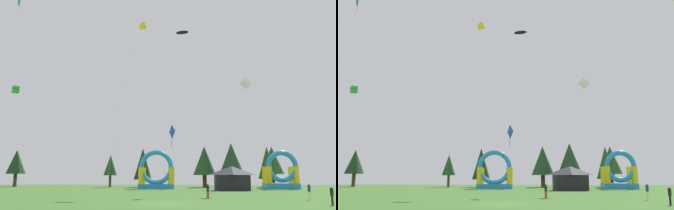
# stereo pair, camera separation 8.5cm
# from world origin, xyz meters

# --- Properties ---
(ground_plane) EXTENTS (120.00, 120.00, 0.00)m
(ground_plane) POSITION_xyz_m (0.00, 0.00, 0.00)
(ground_plane) COLOR #3D6B28
(kite_white_diamond) EXTENTS (5.53, 5.12, 16.83)m
(kite_white_diamond) POSITION_xyz_m (11.23, 21.39, 16.11)
(kite_white_diamond) COLOR white
(kite_white_diamond) RESTS_ON ground_plane
(kite_black_parafoil) EXTENTS (6.24, 1.52, 25.54)m
(kite_black_parafoil) POSITION_xyz_m (1.63, 22.85, 25.13)
(kite_black_parafoil) COLOR black
(kite_black_parafoil) RESTS_ON ground_plane
(kite_blue_diamond) EXTENTS (1.21, 3.18, 8.31)m
(kite_blue_diamond) POSITION_xyz_m (0.16, 11.79, 7.67)
(kite_blue_diamond) COLOR blue
(kite_blue_diamond) RESTS_ON ground_plane
(kite_teal_diamond) EXTENTS (1.21, 5.77, 26.92)m
(kite_teal_diamond) POSITION_xyz_m (-21.08, 13.45, 26.12)
(kite_teal_diamond) COLOR #0C7F7A
(kite_teal_diamond) RESTS_ON ground_plane
(kite_green_box) EXTENTS (4.44, 4.78, 14.74)m
(kite_green_box) POSITION_xyz_m (-21.79, 15.69, 14.25)
(kite_green_box) COLOR green
(kite_green_box) RESTS_ON ground_plane
(kite_yellow_delta) EXTENTS (4.81, 3.86, 27.09)m
(kite_yellow_delta) POSITION_xyz_m (-4.53, 23.18, 26.37)
(kite_yellow_delta) COLOR yellow
(kite_yellow_delta) RESTS_ON ground_plane
(person_midfield) EXTENTS (0.39, 0.39, 1.72)m
(person_midfield) POSITION_xyz_m (14.53, 5.64, 1.02)
(person_midfield) COLOR silver
(person_midfield) RESTS_ON ground_plane
(person_near_camera) EXTENTS (0.35, 0.35, 1.60)m
(person_near_camera) POSITION_xyz_m (4.33, 7.58, 0.95)
(person_near_camera) COLOR #B21E26
(person_near_camera) RESTS_ON ground_plane
(person_far_side) EXTENTS (0.40, 0.40, 1.63)m
(person_far_side) POSITION_xyz_m (14.35, -0.68, 0.97)
(person_far_side) COLOR black
(person_far_side) RESTS_ON ground_plane
(inflatable_blue_arch) EXTENTS (5.91, 3.98, 6.79)m
(inflatable_blue_arch) POSITION_xyz_m (19.15, 34.40, 2.43)
(inflatable_blue_arch) COLOR #268CD8
(inflatable_blue_arch) RESTS_ON ground_plane
(inflatable_yellow_castle) EXTENTS (6.38, 3.74, 6.88)m
(inflatable_yellow_castle) POSITION_xyz_m (-3.30, 33.94, 2.45)
(inflatable_yellow_castle) COLOR #268CD8
(inflatable_yellow_castle) RESTS_ON ground_plane
(festival_tent) EXTENTS (5.49, 3.08, 3.88)m
(festival_tent) POSITION_xyz_m (9.44, 27.38, 1.94)
(festival_tent) COLOR black
(festival_tent) RESTS_ON ground_plane
(tree_row_0) EXTENTS (4.02, 4.02, 7.72)m
(tree_row_0) POSITION_xyz_m (-34.08, 44.04, 5.14)
(tree_row_0) COLOR #4C331E
(tree_row_0) RESTS_ON ground_plane
(tree_row_1) EXTENTS (2.73, 2.73, 6.48)m
(tree_row_1) POSITION_xyz_m (-13.24, 41.27, 4.37)
(tree_row_1) COLOR #4C331E
(tree_row_1) RESTS_ON ground_plane
(tree_row_2) EXTENTS (3.67, 3.67, 7.84)m
(tree_row_2) POSITION_xyz_m (-6.71, 41.86, 4.66)
(tree_row_2) COLOR #4C331E
(tree_row_2) RESTS_ON ground_plane
(tree_row_3) EXTENTS (4.57, 4.57, 8.19)m
(tree_row_3) POSITION_xyz_m (5.81, 41.92, 5.25)
(tree_row_3) COLOR #4C331E
(tree_row_3) RESTS_ON ground_plane
(tree_row_4) EXTENTS (5.42, 5.42, 8.69)m
(tree_row_4) POSITION_xyz_m (11.04, 40.11, 5.16)
(tree_row_4) COLOR #4C331E
(tree_row_4) RESTS_ON ground_plane
(tree_row_5) EXTENTS (3.76, 3.76, 8.18)m
(tree_row_5) POSITION_xyz_m (18.63, 42.88, 4.89)
(tree_row_5) COLOR #4C331E
(tree_row_5) RESTS_ON ground_plane
(tree_row_6) EXTENTS (4.70, 4.70, 8.25)m
(tree_row_6) POSITION_xyz_m (19.88, 44.02, 5.38)
(tree_row_6) COLOR #4C331E
(tree_row_6) RESTS_ON ground_plane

